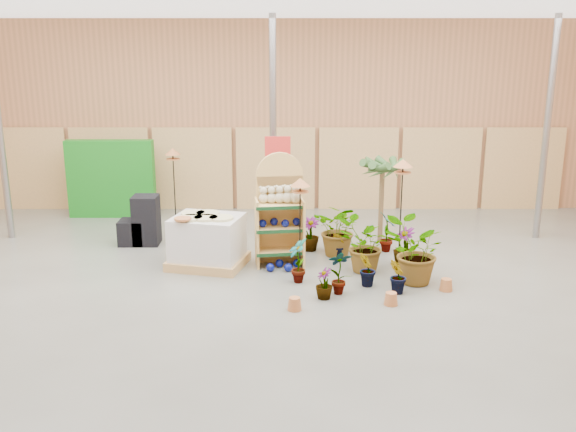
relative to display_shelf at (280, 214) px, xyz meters
name	(u,v)px	position (x,y,z in m)	size (l,w,h in m)	color
room	(269,153)	(-0.15, -0.97, 1.28)	(15.20, 12.10, 4.70)	#595B52
display_shelf	(280,214)	(0.00, 0.00, 0.00)	(0.92, 0.65, 2.05)	tan
teddy_bears	(281,196)	(0.03, -0.10, 0.36)	(0.76, 0.21, 0.33)	beige
gazing_balls_shelf	(280,222)	(0.00, -0.12, -0.13)	(0.75, 0.26, 0.14)	navy
gazing_balls_floor	(284,265)	(0.08, -0.36, -0.86)	(0.63, 0.39, 0.15)	navy
pallet_stack	(208,241)	(-1.31, -0.15, -0.47)	(1.53, 1.37, 0.97)	tan
charcoal_planters	(142,224)	(-2.80, 1.16, -0.52)	(0.80, 0.50, 1.00)	black
trellis_stock	(111,179)	(-3.95, 3.32, -0.04)	(2.00, 0.30, 1.80)	#147117
offer_sign	(278,168)	(-0.05, 1.10, 0.63)	(0.50, 0.08, 2.20)	gray
bird_table_front	(300,185)	(0.36, -0.36, 0.61)	(0.34, 0.34, 1.67)	black
bird_table_right	(403,167)	(2.17, -0.15, 0.89)	(0.34, 0.34, 1.97)	black
bird_table_back	(173,154)	(-2.34, 2.47, 0.68)	(0.34, 0.34, 1.75)	black
palm	(383,167)	(2.03, 1.27, 0.63)	(0.70, 0.70, 1.83)	brown
potted_plant_0	(298,260)	(0.32, -0.99, -0.55)	(0.41, 0.28, 0.77)	#315325
potted_plant_1	(368,270)	(1.47, -1.21, -0.64)	(0.33, 0.27, 0.60)	#315325
potted_plant_2	(364,246)	(1.49, -0.51, -0.44)	(0.89, 0.77, 0.99)	#315325
potted_plant_3	(404,247)	(2.26, -0.22, -0.57)	(0.41, 0.41, 0.74)	#315325
potted_plant_4	(387,232)	(2.07, 0.66, -0.53)	(0.43, 0.29, 0.81)	#315325
potted_plant_5	(339,245)	(1.11, 0.25, -0.68)	(0.28, 0.23, 0.51)	#315325
potted_plant_6	(340,229)	(1.13, 0.43, -0.42)	(0.93, 0.81, 1.03)	#315325
potted_plant_7	(324,283)	(0.73, -1.73, -0.68)	(0.28, 0.28, 0.51)	#315325
potted_plant_8	(340,272)	(0.98, -1.52, -0.57)	(0.39, 0.26, 0.74)	#315325
potted_plant_9	(398,276)	(1.93, -1.53, -0.64)	(0.33, 0.27, 0.60)	#315325
potted_plant_10	(414,252)	(2.26, -1.07, -0.38)	(1.01, 0.87, 1.12)	#315325
potted_plant_11	(310,234)	(0.58, 0.75, -0.61)	(0.37, 0.37, 0.66)	#315325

